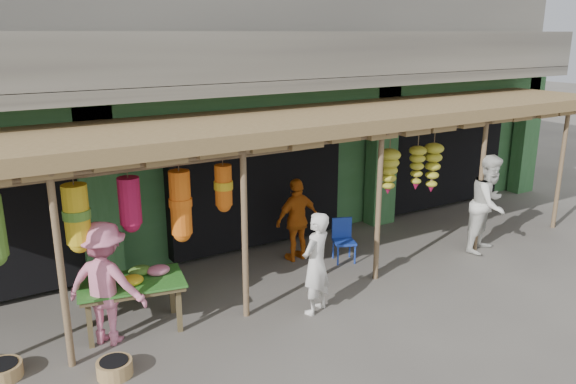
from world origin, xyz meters
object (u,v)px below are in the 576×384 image
person_front (316,263)px  person_shopper (105,283)px  flower_table (132,283)px  person_vendor (297,220)px  person_right (489,204)px  blue_chair (343,237)px

person_front → person_shopper: bearing=-39.2°
person_shopper → flower_table: bearing=-114.4°
flower_table → person_front: bearing=-10.1°
person_front → person_vendor: bearing=-138.9°
person_front → person_right: person_right is taller
person_vendor → person_right: bearing=151.7°
flower_table → person_shopper: size_ratio=0.92×
blue_chair → person_vendor: person_vendor is taller
flower_table → person_front: (2.47, -0.95, 0.09)m
flower_table → person_front: 2.65m
flower_table → person_vendor: person_vendor is taller
person_vendor → person_front: bearing=61.6°
person_front → person_vendor: size_ratio=1.01×
flower_table → blue_chair: bearing=17.2°
blue_chair → person_front: bearing=-118.0°
person_front → person_right: bearing=160.4°
person_front → person_right: 4.22m
person_front → person_right: size_ratio=0.83×
person_right → person_vendor: (-3.34, 1.54, -0.17)m
flower_table → person_shopper: 0.46m
flower_table → person_vendor: size_ratio=1.01×
person_front → person_vendor: person_front is taller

